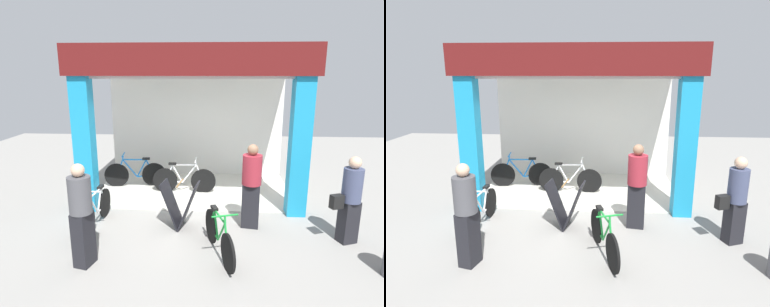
{
  "view_description": "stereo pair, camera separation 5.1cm",
  "coord_description": "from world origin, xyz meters",
  "views": [
    {
      "loc": [
        0.47,
        -6.83,
        3.03
      ],
      "look_at": [
        0.0,
        0.7,
        1.15
      ],
      "focal_mm": 30.97,
      "sensor_mm": 36.0,
      "label": 1
    },
    {
      "loc": [
        0.52,
        -6.83,
        3.03
      ],
      "look_at": [
        0.0,
        0.7,
        1.15
      ],
      "focal_mm": 30.97,
      "sensor_mm": 36.0,
      "label": 2
    }
  ],
  "objects": [
    {
      "name": "shop_facade",
      "position": [
        0.0,
        1.46,
        1.92
      ],
      "size": [
        5.16,
        3.11,
        3.57
      ],
      "color": "beige",
      "rests_on": "ground"
    },
    {
      "name": "bicycle_parked_1",
      "position": [
        -1.8,
        -0.83,
        0.34
      ],
      "size": [
        0.43,
        1.55,
        0.85
      ],
      "color": "black",
      "rests_on": "ground"
    },
    {
      "name": "bicycle_inside_0",
      "position": [
        -0.24,
        1.17,
        0.35
      ],
      "size": [
        1.61,
        0.44,
        0.88
      ],
      "color": "black",
      "rests_on": "ground"
    },
    {
      "name": "ground_plane",
      "position": [
        0.0,
        0.0,
        0.0
      ],
      "size": [
        17.92,
        17.92,
        0.0
      ],
      "primitive_type": "plane",
      "color": "gray",
      "rests_on": "ground"
    },
    {
      "name": "sandwich_board_sign",
      "position": [
        -0.14,
        -0.77,
        0.47
      ],
      "size": [
        0.78,
        0.59,
        0.94
      ],
      "color": "black",
      "rests_on": "ground"
    },
    {
      "name": "bicycle_parked_0",
      "position": [
        0.6,
        -1.78,
        0.35
      ],
      "size": [
        0.53,
        1.52,
        0.86
      ],
      "color": "black",
      "rests_on": "ground"
    },
    {
      "name": "bicycle_inside_1",
      "position": [
        -1.57,
        1.54,
        0.36
      ],
      "size": [
        1.64,
        0.45,
        0.9
      ],
      "color": "black",
      "rests_on": "ground"
    },
    {
      "name": "pedestrian_0",
      "position": [
        2.92,
        -1.18,
        0.83
      ],
      "size": [
        0.62,
        0.43,
        1.61
      ],
      "color": "black",
      "rests_on": "ground"
    },
    {
      "name": "pedestrian_1",
      "position": [
        1.24,
        -0.67,
        0.88
      ],
      "size": [
        0.43,
        0.43,
        1.69
      ],
      "color": "black",
      "rests_on": "ground"
    },
    {
      "name": "pedestrian_2",
      "position": [
        -1.54,
        -2.19,
        0.87
      ],
      "size": [
        0.43,
        0.43,
        1.69
      ],
      "color": "black",
      "rests_on": "ground"
    }
  ]
}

